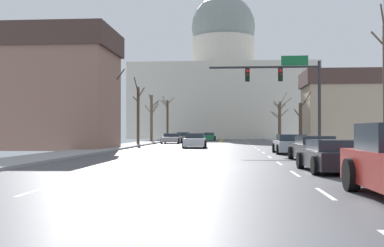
% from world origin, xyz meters
% --- Properties ---
extents(ground, '(20.00, 180.00, 0.20)m').
position_xyz_m(ground, '(0.00, -0.00, 0.02)').
color(ground, '#49494E').
extents(signal_gantry, '(7.91, 0.41, 6.68)m').
position_xyz_m(signal_gantry, '(5.37, 14.42, 4.88)').
color(signal_gantry, '#28282D').
rests_on(signal_gantry, ground).
extents(street_lamp_right, '(2.31, 0.24, 7.77)m').
position_xyz_m(street_lamp_right, '(7.90, 1.87, 4.75)').
color(street_lamp_right, '#333338').
rests_on(street_lamp_right, ground).
extents(capitol_building, '(33.84, 22.43, 30.52)m').
position_xyz_m(capitol_building, '(0.00, 73.95, 9.72)').
color(capitol_building, beige).
rests_on(capitol_building, ground).
extents(sedan_near_00, '(2.12, 4.29, 1.24)m').
position_xyz_m(sedan_near_00, '(5.18, 11.13, 0.59)').
color(sedan_near_00, '#9EA3A8').
rests_on(sedan_near_00, ground).
extents(sedan_near_01, '(2.08, 4.75, 1.22)m').
position_xyz_m(sedan_near_01, '(5.35, 3.73, 0.58)').
color(sedan_near_01, black).
rests_on(sedan_near_01, ground).
extents(sedan_near_02, '(2.18, 4.45, 1.16)m').
position_xyz_m(sedan_near_02, '(4.97, -2.43, 0.56)').
color(sedan_near_02, black).
rests_on(sedan_near_02, ground).
extents(sedan_oncoming_00, '(2.06, 4.54, 1.25)m').
position_xyz_m(sedan_oncoming_00, '(-1.76, 21.31, 0.58)').
color(sedan_oncoming_00, silver).
rests_on(sedan_oncoming_00, ground).
extents(sedan_oncoming_01, '(2.15, 4.39, 1.16)m').
position_xyz_m(sedan_oncoming_01, '(-5.45, 34.97, 0.56)').
color(sedan_oncoming_01, silver).
rests_on(sedan_oncoming_01, ground).
extents(sedan_oncoming_02, '(2.02, 4.71, 1.25)m').
position_xyz_m(sedan_oncoming_02, '(-4.96, 43.96, 0.59)').
color(sedan_oncoming_02, '#6B6056').
rests_on(sedan_oncoming_02, ground).
extents(sedan_oncoming_03, '(2.00, 4.44, 1.18)m').
position_xyz_m(sedan_oncoming_03, '(-1.92, 52.75, 0.57)').
color(sedan_oncoming_03, '#1E7247').
rests_on(sedan_oncoming_03, ground).
extents(flank_building_00, '(14.34, 7.46, 9.51)m').
position_xyz_m(flank_building_00, '(-15.03, 17.15, 4.81)').
color(flank_building_00, '#8C6656').
rests_on(flank_building_00, ground).
extents(flank_building_01, '(9.80, 9.67, 10.21)m').
position_xyz_m(flank_building_01, '(-15.92, 28.33, 5.18)').
color(flank_building_01, '#B2A38E').
rests_on(flank_building_01, ground).
extents(flank_building_02, '(13.69, 6.68, 7.86)m').
position_xyz_m(flank_building_02, '(16.02, 32.58, 3.98)').
color(flank_building_02, tan).
rests_on(flank_building_02, ground).
extents(bare_tree_00, '(1.76, 1.88, 5.25)m').
position_xyz_m(bare_tree_00, '(8.42, 29.02, 2.39)').
color(bare_tree_00, '#423328').
rests_on(bare_tree_00, ground).
extents(bare_tree_01, '(1.98, 1.61, 5.97)m').
position_xyz_m(bare_tree_01, '(-8.78, 40.85, 3.25)').
color(bare_tree_01, brown).
rests_on(bare_tree_01, ground).
extents(bare_tree_02, '(2.20, 1.80, 6.34)m').
position_xyz_m(bare_tree_02, '(7.93, 43.68, 2.95)').
color(bare_tree_02, brown).
rests_on(bare_tree_02, ground).
extents(bare_tree_03, '(1.34, 1.80, 6.95)m').
position_xyz_m(bare_tree_03, '(-8.44, 30.07, 3.44)').
color(bare_tree_03, '#4C3D2D').
rests_on(bare_tree_03, ground).
extents(bare_tree_04, '(2.48, 1.25, 5.63)m').
position_xyz_m(bare_tree_04, '(8.47, 50.59, 2.90)').
color(bare_tree_04, brown).
rests_on(bare_tree_04, ground).
extents(bare_tree_05, '(2.24, 1.51, 6.45)m').
position_xyz_m(bare_tree_05, '(-7.88, 49.61, 3.25)').
color(bare_tree_05, '#4C3D2D').
rests_on(bare_tree_05, ground).
extents(bare_tree_07, '(1.81, 2.17, 7.11)m').
position_xyz_m(bare_tree_07, '(-8.36, 19.58, 3.46)').
color(bare_tree_07, '#4C3D2D').
rests_on(bare_tree_07, ground).
extents(pedestrian_00, '(0.35, 0.34, 1.56)m').
position_xyz_m(pedestrian_00, '(8.79, 4.57, 1.00)').
color(pedestrian_00, black).
rests_on(pedestrian_00, ground).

